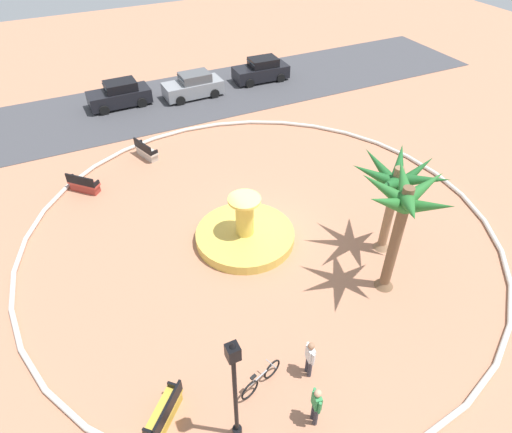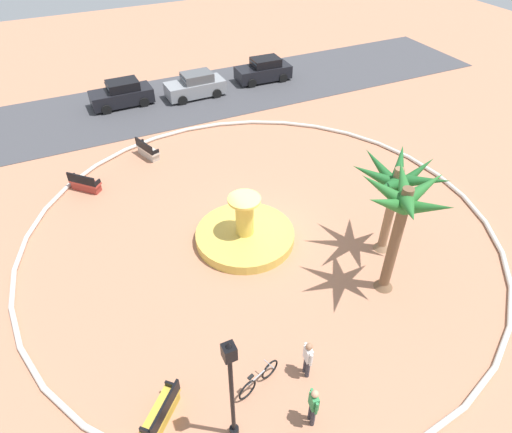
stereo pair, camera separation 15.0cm
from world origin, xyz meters
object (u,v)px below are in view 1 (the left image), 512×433
object	(u,v)px
bench_north	(165,413)
lamppost	(235,386)
palm_tree_by_curb	(403,210)
palm_tree_near_fountain	(396,184)
bicycle_red_frame	(261,379)
bench_east	(146,152)
fountain	(245,234)
person_cyclist_helmet	(316,405)
parked_car_leftmost	(120,95)
bench_west	(84,185)
parked_car_third	(261,70)
person_cyclist_photo	(310,357)
parked_car_second	(193,86)

from	to	relation	value
bench_north	lamppost	world-z (taller)	lamppost
bench_north	palm_tree_by_curb	bearing A→B (deg)	8.80
palm_tree_near_fountain	bicycle_red_frame	size ratio (longest dim) A/B	2.64
palm_tree_by_curb	bench_east	bearing A→B (deg)	113.25
fountain	person_cyclist_helmet	bearing A→B (deg)	-100.71
parked_car_leftmost	bench_west	bearing A→B (deg)	-113.35
bench_east	parked_car_third	world-z (taller)	parked_car_third
person_cyclist_photo	parked_car_third	bearing A→B (deg)	67.13
bench_east	parked_car_second	world-z (taller)	parked_car_second
fountain	parked_car_leftmost	distance (m)	15.88
bench_west	person_cyclist_photo	bearing A→B (deg)	-70.62
lamppost	palm_tree_by_curb	bearing A→B (deg)	20.22
bench_north	bicycle_red_frame	size ratio (longest dim) A/B	0.91
parked_car_leftmost	parked_car_second	xyz separation A→B (m)	(4.87, -0.77, 0.00)
palm_tree_near_fountain	person_cyclist_photo	size ratio (longest dim) A/B	2.71
palm_tree_near_fountain	bench_north	bearing A→B (deg)	-163.01
fountain	parked_car_third	size ratio (longest dim) A/B	1.06
parked_car_second	parked_car_third	world-z (taller)	same
person_cyclist_helmet	parked_car_third	world-z (taller)	person_cyclist_helmet
bench_west	parked_car_leftmost	xyz separation A→B (m)	(3.86, 8.94, 0.43)
lamppost	parked_car_third	size ratio (longest dim) A/B	1.10
fountain	parked_car_third	xyz separation A→B (m)	(8.51, 15.50, 0.46)
fountain	parked_car_second	distance (m)	15.31
lamppost	palm_tree_near_fountain	bearing A→B (deg)	27.31
person_cyclist_helmet	parked_car_third	xyz separation A→B (m)	(10.07, 23.72, -0.16)
parked_car_third	bench_west	bearing A→B (deg)	-148.58
person_cyclist_photo	parked_car_second	xyz separation A→B (m)	(3.94, 21.78, -0.11)
bench_east	bench_north	xyz separation A→B (m)	(-3.50, -14.86, 0.00)
lamppost	parked_car_second	size ratio (longest dim) A/B	1.11
bicycle_red_frame	lamppost	bearing A→B (deg)	-140.97
bicycle_red_frame	person_cyclist_helmet	xyz separation A→B (m)	(0.91, -1.71, 0.55)
bicycle_red_frame	parked_car_leftmost	world-z (taller)	parked_car_leftmost
bench_north	bench_west	bearing A→B (deg)	90.70
parked_car_leftmost	person_cyclist_photo	bearing A→B (deg)	-87.64
bicycle_red_frame	person_cyclist_photo	distance (m)	1.68
bench_north	parked_car_second	distance (m)	22.90
bicycle_red_frame	bench_east	bearing A→B (deg)	88.30
fountain	bench_east	world-z (taller)	fountain
palm_tree_near_fountain	bench_west	world-z (taller)	palm_tree_near_fountain
fountain	bench_west	world-z (taller)	fountain
palm_tree_near_fountain	bench_west	size ratio (longest dim) A/B	2.90
bench_east	bench_west	size ratio (longest dim) A/B	1.12
fountain	bench_north	world-z (taller)	fountain
bench_north	person_cyclist_helmet	xyz separation A→B (m)	(3.96, -1.99, 0.59)
fountain	bench_east	bearing A→B (deg)	103.18
bench_north	parked_car_third	bearing A→B (deg)	57.15
fountain	bench_north	xyz separation A→B (m)	(-5.52, -6.23, 0.03)
fountain	bench_east	distance (m)	8.86
bicycle_red_frame	person_cyclist_helmet	bearing A→B (deg)	-61.84
bench_north	bicycle_red_frame	world-z (taller)	bench_north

